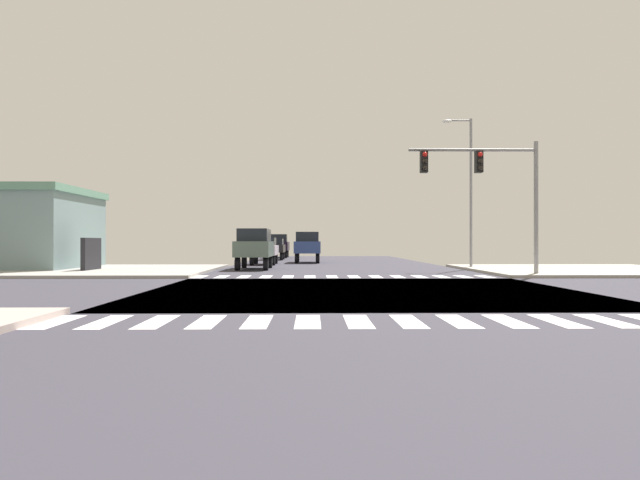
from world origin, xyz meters
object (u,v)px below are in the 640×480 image
object	(u,v)px
suv_farside_1	(307,244)
pickup_middle_1	(279,245)
street_lamp	(467,180)
sedan_leading_4	(274,247)
suv_trailing_2	(255,245)
traffic_signal_mast	(486,177)
sedan_queued_3	(264,249)

from	to	relation	value
suv_farside_1	pickup_middle_1	world-z (taller)	pickup_middle_1
street_lamp	sedan_leading_4	distance (m)	21.79
sedan_leading_4	pickup_middle_1	size ratio (longest dim) A/B	0.84
suv_trailing_2	pickup_middle_1	bearing A→B (deg)	-90.00
street_lamp	suv_farside_1	size ratio (longest dim) A/B	1.92
street_lamp	traffic_signal_mast	bearing A→B (deg)	-98.68
street_lamp	sedan_leading_4	size ratio (longest dim) A/B	2.05
traffic_signal_mast	suv_farside_1	size ratio (longest dim) A/B	1.35
street_lamp	suv_trailing_2	bearing A→B (deg)	-179.91
suv_trailing_2	pickup_middle_1	distance (m)	24.19
traffic_signal_mast	sedan_queued_3	world-z (taller)	traffic_signal_mast
traffic_signal_mast	sedan_leading_4	distance (m)	27.25
suv_farside_1	sedan_queued_3	xyz separation A→B (m)	(-3.00, -3.65, -0.28)
suv_farside_1	sedan_queued_3	distance (m)	4.73
suv_farside_1	pickup_middle_1	bearing A→B (deg)	-77.70
street_lamp	sedan_leading_4	bearing A→B (deg)	125.59
sedan_leading_4	suv_trailing_2	size ratio (longest dim) A/B	0.93
sedan_leading_4	traffic_signal_mast	bearing A→B (deg)	114.86
street_lamp	sedan_leading_4	xyz separation A→B (m)	(-12.45, 17.40, -4.10)
traffic_signal_mast	pickup_middle_1	bearing A→B (deg)	109.96
suv_farside_1	sedan_queued_3	size ratio (longest dim) A/B	1.07
suv_farside_1	sedan_leading_4	bearing A→B (deg)	-66.76
street_lamp	suv_farside_1	xyz separation A→B (m)	(-9.45, 10.42, -3.82)
suv_farside_1	suv_trailing_2	size ratio (longest dim) A/B	1.00
suv_farside_1	sedan_queued_3	world-z (taller)	suv_farside_1
traffic_signal_mast	sedan_queued_3	distance (m)	18.28
traffic_signal_mast	sedan_queued_3	xyz separation A→B (m)	(-11.36, 13.89, -3.47)
pickup_middle_1	traffic_signal_mast	bearing A→B (deg)	109.96
suv_farside_1	pickup_middle_1	xyz separation A→B (m)	(-3.00, 13.76, -0.10)
street_lamp	suv_trailing_2	distance (m)	13.02
suv_farside_1	sedan_queued_3	bearing A→B (deg)	50.60
traffic_signal_mast	suv_farside_1	xyz separation A→B (m)	(-8.36, 17.54, -3.19)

